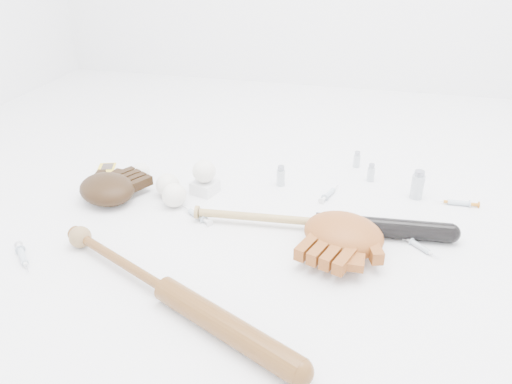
% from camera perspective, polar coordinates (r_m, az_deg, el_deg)
% --- Properties ---
extents(bat_dark, '(0.82, 0.13, 0.06)m').
position_cam_1_polar(bat_dark, '(1.54, 7.16, -3.45)').
color(bat_dark, black).
rests_on(bat_dark, ground).
extents(bat_wood, '(0.80, 0.43, 0.06)m').
position_cam_1_polar(bat_wood, '(1.29, -10.21, -10.92)').
color(bat_wood, brown).
rests_on(bat_wood, ground).
extents(glove_dark, '(0.33, 0.33, 0.09)m').
position_cam_1_polar(glove_dark, '(1.76, -16.67, 0.38)').
color(glove_dark, black).
rests_on(glove_dark, ground).
extents(glove_tan, '(0.36, 0.36, 0.10)m').
position_cam_1_polar(glove_tan, '(1.46, 9.96, -4.72)').
color(glove_tan, brown).
rests_on(glove_tan, ground).
extents(trading_card, '(0.09, 0.10, 0.00)m').
position_cam_1_polar(trading_card, '(2.01, -16.74, 2.63)').
color(trading_card, yellow).
rests_on(trading_card, ground).
extents(pedestal, '(0.10, 0.10, 0.04)m').
position_cam_1_polar(pedestal, '(1.76, -5.85, 0.56)').
color(pedestal, white).
rests_on(pedestal, ground).
extents(baseball_on_pedestal, '(0.08, 0.08, 0.08)m').
position_cam_1_polar(baseball_on_pedestal, '(1.73, -5.95, 2.37)').
color(baseball_on_pedestal, white).
rests_on(baseball_on_pedestal, pedestal).
extents(baseball_left, '(0.08, 0.08, 0.08)m').
position_cam_1_polar(baseball_left, '(1.74, -10.06, 0.77)').
color(baseball_left, white).
rests_on(baseball_left, ground).
extents(baseball_upper, '(0.07, 0.07, 0.07)m').
position_cam_1_polar(baseball_upper, '(1.87, -13.02, 2.24)').
color(baseball_upper, white).
rests_on(baseball_upper, ground).
extents(baseball_mid, '(0.08, 0.08, 0.08)m').
position_cam_1_polar(baseball_mid, '(1.68, -9.34, -0.36)').
color(baseball_mid, white).
rests_on(baseball_mid, ground).
extents(baseball_aged, '(0.06, 0.06, 0.06)m').
position_cam_1_polar(baseball_aged, '(1.55, -19.46, -4.87)').
color(baseball_aged, olive).
rests_on(baseball_aged, ground).
extents(syringe_0, '(0.14, 0.14, 0.02)m').
position_cam_1_polar(syringe_0, '(1.56, -25.12, -6.68)').
color(syringe_0, '#ADBCC6').
rests_on(syringe_0, ground).
extents(syringe_1, '(0.15, 0.11, 0.02)m').
position_cam_1_polar(syringe_1, '(1.62, -6.77, -2.64)').
color(syringe_1, '#ADBCC6').
rests_on(syringe_1, ground).
extents(syringe_2, '(0.07, 0.15, 0.02)m').
position_cam_1_polar(syringe_2, '(1.75, 8.36, -0.20)').
color(syringe_2, '#ADBCC6').
rests_on(syringe_2, ground).
extents(syringe_3, '(0.12, 0.11, 0.02)m').
position_cam_1_polar(syringe_3, '(1.53, 18.25, -5.97)').
color(syringe_3, '#ADBCC6').
rests_on(syringe_3, ground).
extents(syringe_4, '(0.16, 0.03, 0.02)m').
position_cam_1_polar(syringe_4, '(1.81, 22.13, -1.16)').
color(syringe_4, '#ADBCC6').
rests_on(syringe_4, ground).
extents(vial_0, '(0.03, 0.03, 0.07)m').
position_cam_1_polar(vial_0, '(1.87, 13.01, 2.20)').
color(vial_0, '#B1BCC3').
rests_on(vial_0, ground).
extents(vial_1, '(0.03, 0.03, 0.06)m').
position_cam_1_polar(vial_1, '(1.97, 11.45, 3.69)').
color(vial_1, '#B1BCC3').
rests_on(vial_1, ground).
extents(vial_2, '(0.03, 0.03, 0.08)m').
position_cam_1_polar(vial_2, '(1.79, 2.85, 1.87)').
color(vial_2, '#B1BCC3').
rests_on(vial_2, ground).
extents(vial_3, '(0.04, 0.04, 0.10)m').
position_cam_1_polar(vial_3, '(1.79, 17.99, 0.83)').
color(vial_3, '#B1BCC3').
rests_on(vial_3, ground).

